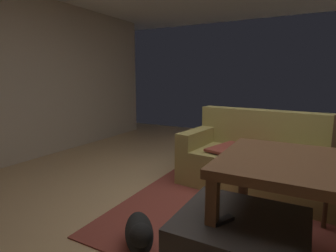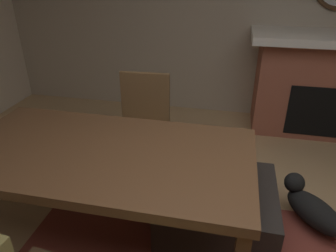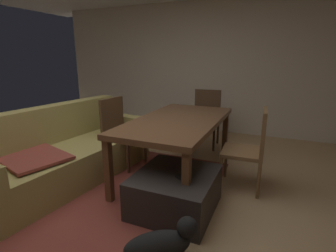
{
  "view_description": "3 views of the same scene",
  "coord_description": "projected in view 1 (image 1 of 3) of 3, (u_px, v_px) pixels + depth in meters",
  "views": [
    {
      "loc": [
        0.62,
        -2.34,
        1.27
      ],
      "look_at": [
        -0.13,
        -0.95,
        0.98
      ],
      "focal_mm": 29.11,
      "sensor_mm": 36.0,
      "label": 1
    },
    {
      "loc": [
        0.25,
        1.08,
        1.77
      ],
      "look_at": [
        0.67,
        -0.88,
        0.72
      ],
      "focal_mm": 33.54,
      "sensor_mm": 36.0,
      "label": 2
    },
    {
      "loc": [
        -1.82,
        -1.53,
        1.46
      ],
      "look_at": [
        0.05,
        -0.72,
        0.91
      ],
      "focal_mm": 27.4,
      "sensor_mm": 36.0,
      "label": 3
    }
  ],
  "objects": [
    {
      "name": "small_dog",
      "position": [
        139.0,
        233.0,
        1.95
      ],
      "size": [
        0.46,
        0.51,
        0.29
      ],
      "color": "black",
      "rests_on": "ground"
    },
    {
      "name": "couch",
      "position": [
        282.0,
        165.0,
        3.01
      ],
      "size": [
        2.27,
        1.11,
        0.88
      ],
      "color": "#9E8E4C",
      "rests_on": "ground"
    },
    {
      "name": "floor",
      "position": [
        229.0,
        215.0,
        2.54
      ],
      "size": [
        7.86,
        7.86,
        0.0
      ],
      "primitive_type": "plane",
      "color": "tan"
    },
    {
      "name": "tv_remote",
      "position": [
        223.0,
        220.0,
        1.69
      ],
      "size": [
        0.12,
        0.16,
        0.02
      ],
      "primitive_type": "cube",
      "rotation": [
        0.0,
        0.0,
        -0.49
      ],
      "color": "black",
      "rests_on": "ottoman_coffee_table"
    },
    {
      "name": "wall_left",
      "position": [
        6.0,
        79.0,
        3.86
      ],
      "size": [
        0.12,
        6.19,
        2.51
      ],
      "primitive_type": "cube",
      "color": "#B7A893",
      "rests_on": "ground"
    },
    {
      "name": "area_rug",
      "position": [
        259.0,
        221.0,
        2.43
      ],
      "size": [
        2.6,
        2.0,
        0.01
      ],
      "primitive_type": "cube",
      "color": "brown",
      "rests_on": "ground"
    },
    {
      "name": "ottoman_coffee_table",
      "position": [
        240.0,
        245.0,
        1.78
      ],
      "size": [
        0.8,
        0.74,
        0.38
      ],
      "primitive_type": "cube",
      "color": "#2D2826",
      "rests_on": "ground"
    }
  ]
}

